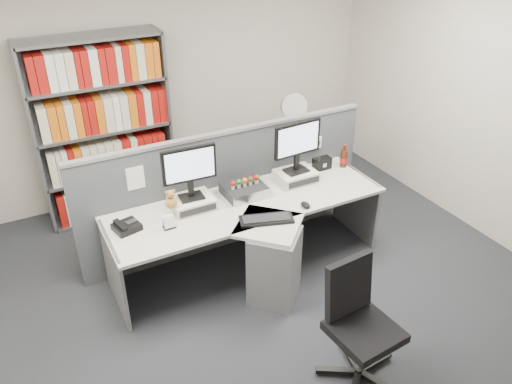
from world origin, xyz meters
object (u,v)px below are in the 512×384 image
desktop_pc (244,190)px  desk_phone (126,227)px  desk_fan (294,109)px  monitor_left (189,169)px  shelving_unit (104,133)px  mouse (305,205)px  office_chair (358,321)px  filing_cabinet (292,161)px  desk (259,239)px  speaker (322,163)px  desk_calendar (169,223)px  monitor_right (297,143)px  keyboard (266,219)px  cola_bottle (344,158)px

desktop_pc → desk_phone: size_ratio=1.55×
desk_fan → monitor_left: bearing=-148.8°
shelving_unit → desk_fan: (2.10, -0.45, 0.04)m
desk_fan → shelving_unit: bearing=167.9°
mouse → office_chair: bearing=-104.4°
filing_cabinet → desk_fan: size_ratio=1.37×
desk → filing_cabinet: desk is taller
desktop_pc → filing_cabinet: bearing=41.5°
speaker → desktop_pc: bearing=-173.9°
desk → mouse: (0.43, -0.09, 0.29)m
desk_calendar → desktop_pc: bearing=14.2°
monitor_right → mouse: 0.64m
monitor_right → desk: bearing=-148.2°
monitor_right → keyboard: (-0.61, -0.51, -0.39)m
shelving_unit → filing_cabinet: size_ratio=2.86×
cola_bottle → desk_calendar: bearing=-172.9°
mouse → desk_calendar: size_ratio=0.94×
desk → desk_phone: (-1.11, 0.30, 0.30)m
cola_bottle → desk_phone: bearing=-177.3°
monitor_right → desk_phone: monitor_right is taller
desk_phone → office_chair: bearing=-52.5°
desk_fan → desk: bearing=-130.6°
desk_calendar → filing_cabinet: 2.37m
cola_bottle → office_chair: cola_bottle is taller
shelving_unit → filing_cabinet: 2.24m
office_chair → desk_fan: bearing=68.2°
monitor_left → keyboard: (0.49, -0.51, -0.38)m
desk_phone → desktop_pc: bearing=3.4°
desk_fan → desk_phone: bearing=-154.6°
keyboard → desk_calendar: size_ratio=4.06×
monitor_right → keyboard: size_ratio=1.03×
desk_calendar → speaker: 1.79m
desk → office_chair: size_ratio=2.73×
desktop_pc → speaker: size_ratio=2.06×
monitor_left → mouse: (0.91, -0.47, -0.37)m
desk_fan → cola_bottle: bearing=-89.1°
office_chair → desk: bearing=95.3°
desktop_pc → office_chair: office_chair is taller
monitor_left → desk_phone: (-0.62, -0.08, -0.36)m
monitor_right → shelving_unit: bearing=136.0°
desk_calendar → desk_phone: bearing=157.1°
desk → filing_cabinet: 1.85m
cola_bottle → office_chair: size_ratio=0.26×
monitor_right → speaker: bearing=13.6°
monitor_left → desktop_pc: monitor_left is taller
desk_calendar → desk_fan: bearing=32.0°
monitor_left → desk_phone: monitor_left is taller
monitor_left → desk_phone: bearing=-172.7°
mouse → shelving_unit: shelving_unit is taller
cola_bottle → desk_fan: (-0.02, 0.99, 0.21)m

